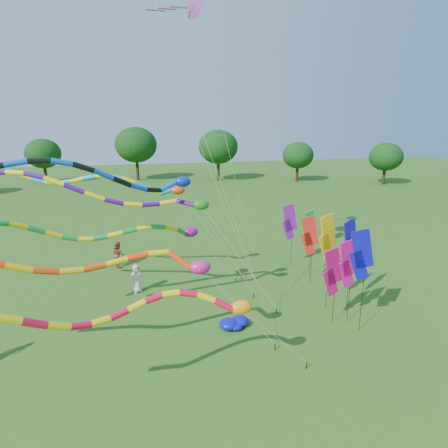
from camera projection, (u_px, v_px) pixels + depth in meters
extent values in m
plane|color=#2B5717|center=(243.00, 369.00, 15.27)|extent=(160.00, 160.00, 0.00)
cylinder|color=#382314|center=(383.00, 176.00, 58.84)|extent=(0.50, 0.50, 3.11)
ellipsoid|color=#0F360E|center=(386.00, 150.00, 57.77)|extent=(6.57, 6.57, 5.58)
cylinder|color=#382314|center=(298.00, 169.00, 68.55)|extent=(0.50, 0.50, 2.70)
ellipsoid|color=#0F360E|center=(299.00, 150.00, 67.63)|extent=(5.69, 5.69, 4.84)
cylinder|color=#382314|center=(218.00, 169.00, 68.43)|extent=(0.50, 0.50, 3.01)
ellipsoid|color=#0F360E|center=(218.00, 147.00, 67.40)|extent=(6.35, 6.35, 5.40)
cylinder|color=#382314|center=(138.00, 173.00, 64.48)|extent=(0.50, 0.50, 2.59)
ellipsoid|color=#0F360E|center=(137.00, 153.00, 63.59)|extent=(5.47, 5.47, 4.65)
cylinder|color=#382314|center=(50.00, 179.00, 58.16)|extent=(0.50, 0.50, 2.47)
ellipsoid|color=#0F360E|center=(47.00, 158.00, 57.32)|extent=(5.21, 5.21, 4.43)
cylinder|color=black|center=(307.00, 365.00, 15.26)|extent=(0.05, 0.05, 0.30)
cylinder|color=silver|center=(276.00, 337.00, 14.30)|extent=(0.02, 0.02, 4.26)
ellipsoid|color=orange|center=(241.00, 307.00, 13.37)|extent=(0.81, 0.52, 0.52)
cylinder|color=#FA0D35|center=(223.00, 305.00, 13.18)|extent=(0.24, 0.24, 0.71)
cylinder|color=yellow|center=(206.00, 297.00, 13.06)|extent=(0.24, 0.24, 0.67)
cylinder|color=#FA0D35|center=(188.00, 293.00, 12.93)|extent=(0.24, 0.24, 0.61)
cylinder|color=yellow|center=(171.00, 294.00, 12.79)|extent=(0.24, 0.24, 0.59)
cylinder|color=#FA0D35|center=(154.00, 298.00, 12.62)|extent=(0.24, 0.24, 0.60)
cylinder|color=yellow|center=(137.00, 306.00, 12.42)|extent=(0.24, 0.24, 0.62)
cylinder|color=#FA0D35|center=(119.00, 314.00, 12.15)|extent=(0.24, 0.24, 0.61)
cylinder|color=yellow|center=(101.00, 321.00, 11.81)|extent=(0.24, 0.24, 0.61)
cylinder|color=#FA0D35|center=(81.00, 326.00, 11.42)|extent=(0.24, 0.24, 0.64)
cylinder|color=yellow|center=(59.00, 326.00, 10.98)|extent=(0.24, 0.24, 0.68)
cylinder|color=#FA0D35|center=(35.00, 323.00, 10.53)|extent=(0.24, 0.24, 0.70)
cylinder|color=yellow|center=(9.00, 319.00, 10.12)|extent=(0.24, 0.24, 0.68)
cylinder|color=black|center=(275.00, 347.00, 16.49)|extent=(0.05, 0.05, 0.30)
cylinder|color=silver|center=(240.00, 308.00, 15.53)|extent=(0.02, 0.02, 5.15)
ellipsoid|color=#DA1884|center=(200.00, 268.00, 14.61)|extent=(0.84, 0.54, 0.54)
cylinder|color=#E93B0C|center=(180.00, 260.00, 14.59)|extent=(0.24, 0.24, 1.10)
cylinder|color=#E0B70B|center=(159.00, 253.00, 14.58)|extent=(0.24, 0.24, 0.79)
cylinder|color=#E93B0C|center=(138.00, 256.00, 14.40)|extent=(0.24, 0.24, 0.80)
cylinder|color=#E0B70B|center=(117.00, 262.00, 14.16)|extent=(0.24, 0.24, 0.81)
cylinder|color=#E93B0C|center=(95.00, 267.00, 13.87)|extent=(0.24, 0.24, 0.81)
cylinder|color=#E0B70B|center=(72.00, 271.00, 13.51)|extent=(0.24, 0.24, 0.82)
cylinder|color=#E93B0C|center=(46.00, 271.00, 13.10)|extent=(0.24, 0.24, 0.84)
cylinder|color=#E0B70B|center=(19.00, 268.00, 12.66)|extent=(0.24, 0.24, 0.88)
cylinder|color=black|center=(276.00, 311.00, 19.66)|extent=(0.05, 0.05, 0.30)
cylinder|color=silver|center=(241.00, 259.00, 18.76)|extent=(0.02, 0.02, 6.84)
ellipsoid|color=#1F7E17|center=(201.00, 205.00, 17.89)|extent=(0.79, 0.51, 0.51)
cylinder|color=#470B82|center=(185.00, 203.00, 18.05)|extent=(0.23, 0.23, 0.95)
cylinder|color=yellow|center=(168.00, 202.00, 18.15)|extent=(0.23, 0.23, 0.84)
cylinder|color=#470B82|center=(151.00, 204.00, 17.96)|extent=(0.23, 0.23, 0.84)
cylinder|color=yellow|center=(133.00, 204.00, 17.71)|extent=(0.23, 0.23, 0.85)
cylinder|color=#470B82|center=(114.00, 202.00, 17.42)|extent=(0.23, 0.23, 0.88)
cylinder|color=yellow|center=(95.00, 196.00, 17.12)|extent=(0.23, 0.23, 0.91)
cylinder|color=#470B82|center=(74.00, 189.00, 16.84)|extent=(0.23, 0.23, 0.91)
cylinder|color=yellow|center=(54.00, 181.00, 16.62)|extent=(0.23, 0.23, 0.89)
cylinder|color=#470B82|center=(34.00, 176.00, 16.49)|extent=(0.23, 0.23, 0.85)
cylinder|color=yellow|center=(15.00, 173.00, 16.47)|extent=(0.23, 0.23, 0.83)
cylinder|color=black|center=(254.00, 295.00, 21.41)|extent=(0.05, 0.05, 0.30)
cylinder|color=silver|center=(222.00, 243.00, 19.40)|extent=(0.02, 0.02, 8.00)
ellipsoid|color=#0C24AA|center=(183.00, 182.00, 17.42)|extent=(0.77, 0.50, 0.50)
cylinder|color=blue|center=(168.00, 186.00, 17.11)|extent=(0.22, 0.22, 0.81)
cylinder|color=black|center=(153.00, 190.00, 16.69)|extent=(0.22, 0.22, 0.79)
cylinder|color=blue|center=(138.00, 187.00, 16.10)|extent=(0.22, 0.22, 0.82)
cylinder|color=black|center=(122.00, 182.00, 15.51)|extent=(0.22, 0.22, 0.85)
cylinder|color=blue|center=(103.00, 174.00, 14.95)|extent=(0.22, 0.22, 0.84)
cylinder|color=black|center=(83.00, 167.00, 14.44)|extent=(0.22, 0.22, 0.81)
cylinder|color=blue|center=(62.00, 162.00, 14.02)|extent=(0.22, 0.22, 0.77)
cylinder|color=black|center=(39.00, 161.00, 13.70)|extent=(0.22, 0.22, 0.76)
cylinder|color=blue|center=(16.00, 163.00, 13.45)|extent=(0.22, 0.22, 0.78)
cylinder|color=black|center=(242.00, 278.00, 23.87)|extent=(0.05, 0.05, 0.30)
cylinder|color=silver|center=(212.00, 235.00, 22.68)|extent=(0.02, 0.02, 6.88)
ellipsoid|color=#EB410D|center=(178.00, 190.00, 21.53)|extent=(0.80, 0.51, 0.51)
cylinder|color=#0BA8C9|center=(166.00, 192.00, 21.21)|extent=(0.23, 0.23, 0.79)
cylinder|color=yellow|center=(154.00, 191.00, 20.79)|extent=(0.23, 0.23, 0.78)
cylinder|color=#0BA8C9|center=(141.00, 185.00, 20.49)|extent=(0.23, 0.23, 0.77)
cylinder|color=yellow|center=(128.00, 180.00, 20.26)|extent=(0.23, 0.23, 0.73)
cylinder|color=#0BA8C9|center=(115.00, 177.00, 20.13)|extent=(0.23, 0.23, 0.70)
cylinder|color=yellow|center=(102.00, 176.00, 20.09)|extent=(0.23, 0.23, 0.70)
cylinder|color=#0BA8C9|center=(89.00, 177.00, 20.12)|extent=(0.23, 0.23, 0.71)
cylinder|color=yellow|center=(77.00, 180.00, 20.20)|extent=(0.23, 0.23, 0.72)
cylinder|color=#0BA8C9|center=(64.00, 182.00, 20.27)|extent=(0.23, 0.23, 0.71)
cylinder|color=yellow|center=(52.00, 182.00, 20.29)|extent=(0.23, 0.23, 0.70)
cylinder|color=#0BA8C9|center=(38.00, 181.00, 20.23)|extent=(0.23, 0.23, 0.71)
cylinder|color=yellow|center=(25.00, 176.00, 20.08)|extent=(0.23, 0.23, 0.74)
cylinder|color=#0BA8C9|center=(10.00, 170.00, 19.84)|extent=(0.23, 0.23, 0.77)
cylinder|color=black|center=(236.00, 280.00, 23.54)|extent=(0.05, 0.05, 0.30)
cylinder|color=silver|center=(214.00, 256.00, 22.24)|extent=(0.02, 0.02, 4.69)
ellipsoid|color=#920D77|center=(190.00, 232.00, 20.97)|extent=(0.89, 0.57, 0.57)
cylinder|color=#139535|center=(181.00, 231.00, 20.33)|extent=(0.26, 0.26, 0.99)
cylinder|color=yellow|center=(171.00, 228.00, 19.68)|extent=(0.26, 0.26, 0.74)
cylinder|color=#139535|center=(158.00, 227.00, 19.36)|extent=(0.26, 0.26, 0.71)
cylinder|color=yellow|center=(144.00, 228.00, 19.11)|extent=(0.26, 0.26, 0.72)
cylinder|color=#139535|center=(130.00, 231.00, 18.93)|extent=(0.26, 0.26, 0.73)
cylinder|color=yellow|center=(115.00, 234.00, 18.76)|extent=(0.26, 0.26, 0.73)
cylinder|color=#139535|center=(100.00, 238.00, 18.57)|extent=(0.26, 0.26, 0.72)
cylinder|color=yellow|center=(85.00, 239.00, 18.33)|extent=(0.26, 0.26, 0.71)
cylinder|color=#139535|center=(70.00, 238.00, 18.00)|extent=(0.26, 0.26, 0.73)
cylinder|color=yellow|center=(53.00, 235.00, 17.59)|extent=(0.26, 0.26, 0.77)
cylinder|color=#139535|center=(36.00, 230.00, 17.11)|extent=(0.26, 0.26, 0.79)
cylinder|color=yellow|center=(18.00, 226.00, 16.57)|extent=(0.26, 0.26, 0.77)
cylinder|color=black|center=(266.00, 312.00, 19.56)|extent=(0.04, 0.04, 0.30)
cylinder|color=silver|center=(198.00, 141.00, 16.26)|extent=(0.01, 0.01, 18.65)
cylinder|color=black|center=(266.00, 312.00, 19.56)|extent=(0.04, 0.04, 0.30)
cylinder|color=silver|center=(181.00, 74.00, 16.00)|extent=(0.01, 0.01, 24.30)
cylinder|color=black|center=(266.00, 312.00, 19.56)|extent=(0.04, 0.04, 0.30)
cylinder|color=silver|center=(232.00, 164.00, 18.65)|extent=(0.01, 0.01, 15.47)
cone|color=purple|center=(193.00, 4.00, 17.79)|extent=(1.66, 1.71, 1.47)
cube|color=purple|center=(179.00, 7.00, 17.66)|extent=(0.90, 0.12, 0.04)
cube|color=purple|center=(167.00, 9.00, 17.57)|extent=(0.90, 0.12, 0.04)
cube|color=purple|center=(155.00, 11.00, 17.47)|extent=(0.90, 0.12, 0.04)
cylinder|color=black|center=(292.00, 238.00, 25.58)|extent=(0.02, 0.02, 4.12)
cube|color=purple|center=(290.00, 218.00, 25.13)|extent=(1.16, 0.16, 1.93)
cube|color=purple|center=(288.00, 229.00, 25.32)|extent=(1.01, 0.15, 1.51)
cylinder|color=black|center=(350.00, 267.00, 19.86)|extent=(0.02, 0.02, 4.65)
cube|color=#120CAF|center=(350.00, 236.00, 19.29)|extent=(1.11, 0.48, 1.93)
cube|color=#120CAF|center=(348.00, 251.00, 19.45)|extent=(0.97, 0.43, 1.51)
cylinder|color=black|center=(350.00, 284.00, 18.43)|extent=(0.02, 0.02, 4.03)
cube|color=#E70C86|center=(349.00, 258.00, 17.98)|extent=(1.16, 0.20, 1.93)
cube|color=#E70C86|center=(346.00, 274.00, 18.17)|extent=(1.01, 0.18, 1.51)
cylinder|color=black|center=(363.00, 285.00, 17.46)|extent=(0.02, 0.02, 4.77)
cube|color=#0E0CAC|center=(362.00, 249.00, 17.00)|extent=(1.13, 0.41, 1.93)
cube|color=#0E0CAC|center=(359.00, 265.00, 17.21)|extent=(0.99, 0.36, 1.51)
cylinder|color=black|center=(335.00, 289.00, 18.32)|extent=(0.02, 0.02, 3.66)
cube|color=#CA0B64|center=(333.00, 267.00, 17.90)|extent=(1.15, 0.30, 1.93)
cube|color=#CA0B64|center=(331.00, 282.00, 18.08)|extent=(1.00, 0.27, 1.51)
cylinder|color=black|center=(312.00, 253.00, 22.95)|extent=(0.02, 0.02, 4.00)
cube|color=red|center=(310.00, 231.00, 22.55)|extent=(1.16, 0.21, 1.93)
cube|color=red|center=(308.00, 244.00, 22.75)|extent=(1.01, 0.19, 1.51)
cylinder|color=black|center=(311.00, 246.00, 24.08)|extent=(0.02, 0.02, 4.11)
cube|color=green|center=(310.00, 224.00, 23.58)|extent=(1.10, 0.50, 1.93)
cube|color=green|center=(308.00, 237.00, 23.74)|extent=(0.96, 0.45, 1.51)
cylinder|color=black|center=(329.00, 266.00, 19.58)|extent=(0.02, 0.02, 4.95)
cube|color=#F4B60C|center=(328.00, 232.00, 18.99)|extent=(1.14, 0.35, 1.93)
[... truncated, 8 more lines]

